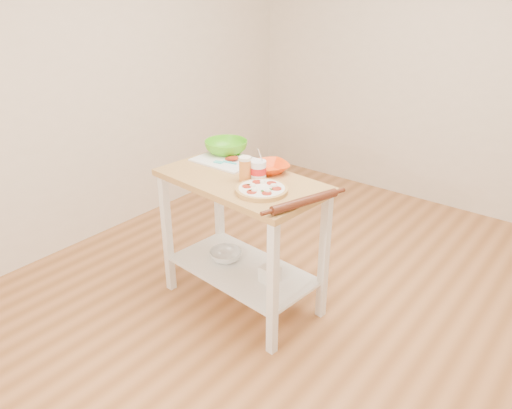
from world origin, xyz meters
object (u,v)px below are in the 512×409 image
Objects in this scene: shelf_glass_bowl at (226,256)px; pizza at (262,189)px; prep_island at (242,216)px; green_bowl at (226,147)px; spatula at (225,162)px; beer_pint at (245,169)px; rolling_pin at (305,202)px; shelf_bin at (270,274)px; orange_bowl at (269,167)px; cutting_board at (226,160)px; yogurt_tub at (258,170)px; knife at (231,153)px.

pizza is at bearing -14.09° from shelf_glass_bowl.
green_bowl is at bearing 142.70° from prep_island.
spatula is 0.99× the size of beer_pint.
pizza is 0.21m from beer_pint.
rolling_pin reaches higher than shelf_bin.
pizza is 0.32m from orange_bowl.
green_bowl is at bearing 148.23° from pizza.
beer_pint is at bearing -30.97° from cutting_board.
spatula is at bearing 127.83° from shelf_glass_bowl.
shelf_glass_bowl is at bearing 173.57° from beer_pint.
beer_pint is (-0.18, 0.07, 0.06)m from pizza.
orange_bowl reaches higher than spatula.
green_bowl is 1.39× the size of yogurt_tub.
pizza is 0.29m from rolling_pin.
spatula is at bearing -51.41° from green_bowl.
beer_pint is at bearing -129.74° from yogurt_tub.
rolling_pin is (0.79, -0.27, 0.02)m from cutting_board.
spatula is 0.18m from knife.
rolling_pin is at bearing -10.25° from prep_island.
rolling_pin is at bearing -9.57° from beer_pint.
prep_island is 0.42m from cutting_board.
pizza is 0.56m from cutting_board.
beer_pint is at bearing -6.43° from shelf_glass_bowl.
spatula is 0.55× the size of knife.
cutting_board is 0.65m from shelf_glass_bowl.
pizza is 0.70m from green_bowl.
beer_pint is 0.68× the size of shelf_glass_bowl.
spatula is at bearing -63.64° from knife.
rolling_pin is 1.94× the size of shelf_glass_bowl.
green_bowl reaches higher than prep_island.
yogurt_tub is 0.45m from rolling_pin.
orange_bowl reaches higher than shelf_glass_bowl.
green_bowl is (-0.60, 0.37, 0.03)m from pizza.
cutting_board reaches higher than spatula.
shelf_glass_bowl is (0.12, -0.16, -0.61)m from cutting_board.
spatula is at bearing 168.96° from yogurt_tub.
spatula is 0.78m from rolling_pin.
rolling_pin is 4.00× the size of shelf_bin.
knife is (-0.32, 0.27, 0.28)m from prep_island.
green_bowl reaches higher than rolling_pin.
rolling_pin is (0.89, -0.38, -0.02)m from green_bowl.
knife reaches higher than prep_island.
cutting_board is 0.15m from green_bowl.
knife is 0.86m from shelf_bin.
knife is at bearing 107.96° from spatula.
rolling_pin is (0.29, -0.01, 0.01)m from pizza.
prep_island is at bearing 161.99° from beer_pint.
pizza is 1.03× the size of green_bowl.
knife is (-0.05, 0.10, 0.01)m from cutting_board.
beer_pint is 0.35× the size of rolling_pin.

